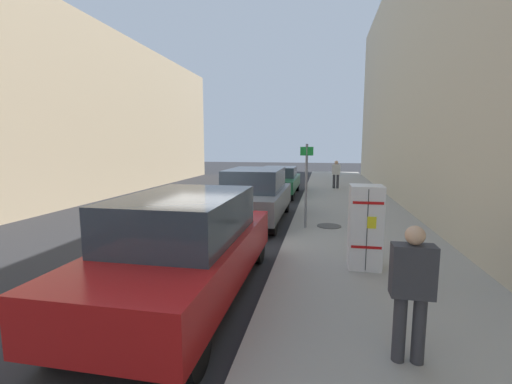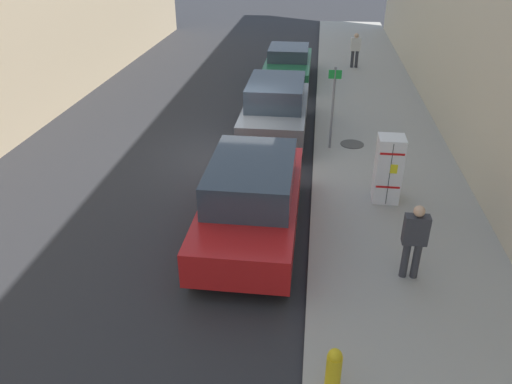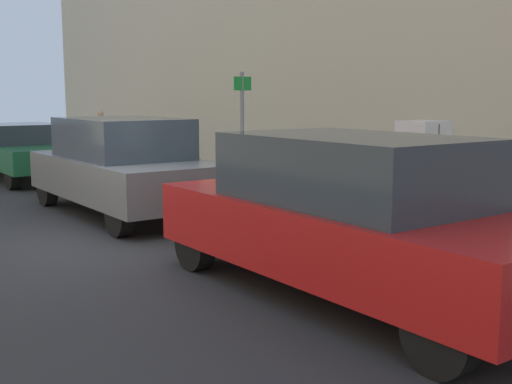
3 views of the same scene
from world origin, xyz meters
TOP-DOWN VIEW (x-y plane):
  - ground_plane at (0.00, 0.00)m, footprint 80.00×80.00m
  - sidewalk_slab at (-4.28, 0.00)m, footprint 3.95×44.00m
  - building_facade_near at (-7.16, 0.00)m, footprint 1.83×39.60m
  - discarded_refrigerator at (-4.04, 2.37)m, footprint 0.61×0.60m
  - manhole_cover at (-3.43, -0.92)m, footprint 0.70×0.70m
  - street_sign_post at (-2.76, -0.60)m, footprint 0.36×0.07m
  - pedestrian_walking_far at (-4.17, 5.34)m, footprint 0.44×0.22m
  - pedestrian_standing_near at (-3.93, -10.01)m, footprint 0.44×0.22m
  - parked_sedan_green at (-1.04, -8.00)m, footprint 1.86×4.69m
  - parked_suv_gray at (-1.04, -1.89)m, footprint 1.93×4.59m
  - parked_suv_red at (-1.04, 3.98)m, footprint 1.95×4.86m

SIDE VIEW (x-z plane):
  - ground_plane at x=0.00m, z-range 0.00..0.00m
  - sidewalk_slab at x=-4.28m, z-range 0.00..0.15m
  - manhole_cover at x=-3.43m, z-range 0.15..0.17m
  - parked_sedan_green at x=-1.04m, z-range 0.03..1.44m
  - parked_suv_red at x=-1.04m, z-range 0.02..1.74m
  - parked_suv_gray at x=-1.04m, z-range 0.02..1.75m
  - discarded_refrigerator at x=-4.04m, z-range 0.15..1.75m
  - pedestrian_standing_near at x=-3.93m, z-range 0.25..1.77m
  - pedestrian_walking_far at x=-4.17m, z-range 0.25..1.78m
  - street_sign_post at x=-2.76m, z-range 0.30..2.69m
  - building_facade_near at x=-7.16m, z-range 0.00..10.69m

